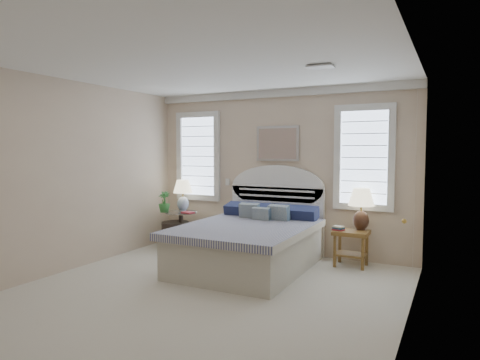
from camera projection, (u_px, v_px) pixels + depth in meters
name	position (u px, v px, depth m)	size (l,w,h in m)	color
floor	(198.00, 297.00, 4.98)	(4.50, 5.00, 0.01)	silver
ceiling	(196.00, 62.00, 4.80)	(4.50, 5.00, 0.01)	white
wall_back	(278.00, 172.00, 7.11)	(4.50, 0.02, 2.70)	#C9AF97
wall_left	(59.00, 176.00, 5.91)	(0.02, 5.00, 2.70)	#C9AF97
wall_right	(406.00, 190.00, 3.88)	(0.02, 5.00, 2.70)	#C9AF97
crown_molding	(278.00, 93.00, 6.99)	(4.50, 0.08, 0.12)	silver
hvac_vent	(320.00, 67.00, 4.97)	(0.30, 0.20, 0.02)	#B2B2B2
switch_plate	(228.00, 182.00, 7.54)	(0.08, 0.01, 0.12)	silver
window_left	(199.00, 156.00, 7.78)	(0.90, 0.06, 1.60)	silver
window_right	(364.00, 158.00, 6.45)	(0.90, 0.06, 1.60)	silver
painting	(277.00, 144.00, 7.05)	(0.74, 0.04, 0.58)	silver
closet_door	(415.00, 194.00, 4.96)	(0.02, 1.80, 2.40)	white
bed	(251.00, 241.00, 6.25)	(1.72, 2.28, 1.47)	beige
side_table_left	(181.00, 225.00, 7.53)	(0.56, 0.56, 0.63)	black
nightstand_right	(351.00, 240.00, 6.28)	(0.50, 0.40, 0.53)	olive
floor_pot	(176.00, 234.00, 7.55)	(0.49, 0.49, 0.45)	black
lamp_left	(183.00, 192.00, 7.62)	(0.41, 0.41, 0.56)	white
lamp_right	(361.00, 204.00, 6.33)	(0.44, 0.44, 0.63)	black
potted_plant	(164.00, 202.00, 7.43)	(0.20, 0.20, 0.36)	#3B7F33
books_left	(188.00, 213.00, 7.31)	(0.22, 0.17, 0.03)	maroon
books_right	(338.00, 228.00, 6.30)	(0.18, 0.15, 0.07)	maroon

